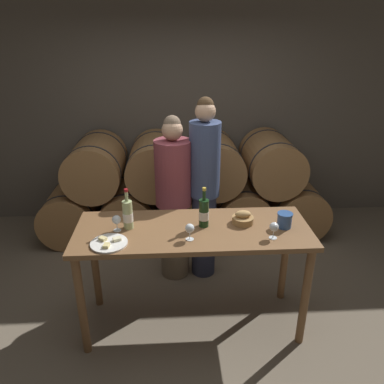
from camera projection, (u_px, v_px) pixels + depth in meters
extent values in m
plane|color=#726654|center=(193.00, 321.00, 3.28)|extent=(10.00, 10.00, 0.00)
cube|color=#60594F|center=(183.00, 95.00, 4.63)|extent=(10.00, 0.12, 3.20)
cylinder|color=#9E7042|center=(73.00, 210.00, 4.56)|extent=(0.63, 0.89, 0.63)
cylinder|color=#2D2D33|center=(67.00, 221.00, 4.30)|extent=(0.65, 0.02, 0.65)
cylinder|color=#2D2D33|center=(78.00, 200.00, 4.82)|extent=(0.65, 0.02, 0.65)
cylinder|color=#9E7042|center=(129.00, 209.00, 4.60)|extent=(0.63, 0.89, 0.63)
cylinder|color=#2D2D33|center=(127.00, 220.00, 4.34)|extent=(0.65, 0.02, 0.65)
cylinder|color=#2D2D33|center=(131.00, 199.00, 4.86)|extent=(0.65, 0.02, 0.65)
cylinder|color=#9E7042|center=(185.00, 207.00, 4.63)|extent=(0.63, 0.89, 0.63)
cylinder|color=#2D2D33|center=(186.00, 218.00, 4.38)|extent=(0.65, 0.02, 0.65)
cylinder|color=#2D2D33|center=(184.00, 198.00, 4.89)|extent=(0.65, 0.02, 0.65)
cylinder|color=#9E7042|center=(240.00, 206.00, 4.67)|extent=(0.63, 0.89, 0.63)
cylinder|color=#2D2D33|center=(244.00, 216.00, 4.41)|extent=(0.65, 0.02, 0.65)
cylinder|color=#2D2D33|center=(236.00, 197.00, 4.93)|extent=(0.65, 0.02, 0.65)
cylinder|color=#9E7042|center=(294.00, 205.00, 4.71)|extent=(0.63, 0.89, 0.63)
cylinder|color=#2D2D33|center=(302.00, 215.00, 4.45)|extent=(0.65, 0.02, 0.65)
cylinder|color=#2D2D33|center=(288.00, 195.00, 4.97)|extent=(0.65, 0.02, 0.65)
cylinder|color=#9E7042|center=(96.00, 166.00, 4.35)|extent=(0.63, 0.89, 0.63)
cylinder|color=#2D2D33|center=(92.00, 174.00, 4.09)|extent=(0.65, 0.02, 0.65)
cylinder|color=#2D2D33|center=(100.00, 158.00, 4.61)|extent=(0.65, 0.02, 0.65)
cylinder|color=#9E7042|center=(156.00, 164.00, 4.39)|extent=(0.63, 0.89, 0.63)
cylinder|color=#2D2D33|center=(155.00, 173.00, 4.13)|extent=(0.65, 0.02, 0.65)
cylinder|color=#2D2D33|center=(156.00, 157.00, 4.64)|extent=(0.65, 0.02, 0.65)
cylinder|color=#9E7042|center=(214.00, 163.00, 4.42)|extent=(0.63, 0.89, 0.63)
cylinder|color=#2D2D33|center=(217.00, 172.00, 4.16)|extent=(0.65, 0.02, 0.65)
cylinder|color=#2D2D33|center=(211.00, 156.00, 4.68)|extent=(0.65, 0.02, 0.65)
cylinder|color=#9E7042|center=(271.00, 162.00, 4.46)|extent=(0.63, 0.89, 0.63)
cylinder|color=#2D2D33|center=(277.00, 170.00, 4.20)|extent=(0.65, 0.02, 0.65)
cylinder|color=#2D2D33|center=(266.00, 155.00, 4.72)|extent=(0.65, 0.02, 0.65)
cylinder|color=brown|center=(82.00, 306.00, 2.81)|extent=(0.06, 0.06, 0.89)
cylinder|color=brown|center=(305.00, 297.00, 2.90)|extent=(0.06, 0.06, 0.89)
cylinder|color=brown|center=(95.00, 264.00, 3.31)|extent=(0.06, 0.06, 0.89)
cylinder|color=brown|center=(285.00, 257.00, 3.40)|extent=(0.06, 0.06, 0.89)
cube|color=brown|center=(193.00, 231.00, 2.92)|extent=(1.83, 0.67, 0.04)
cylinder|color=#756651|center=(175.00, 239.00, 3.78)|extent=(0.28, 0.28, 0.80)
cylinder|color=#8C3D47|center=(173.00, 173.00, 3.49)|extent=(0.35, 0.35, 0.63)
sphere|color=tan|center=(172.00, 130.00, 3.33)|extent=(0.19, 0.19, 0.19)
sphere|color=#75604C|center=(172.00, 124.00, 3.31)|extent=(0.16, 0.16, 0.16)
cylinder|color=#2D334C|center=(204.00, 234.00, 3.77)|extent=(0.24, 0.24, 0.89)
cylinder|color=#3D4C75|center=(205.00, 160.00, 3.45)|extent=(0.29, 0.29, 0.70)
sphere|color=tan|center=(205.00, 111.00, 3.28)|extent=(0.18, 0.18, 0.18)
sphere|color=#47331E|center=(205.00, 105.00, 3.26)|extent=(0.15, 0.15, 0.15)
cylinder|color=#193819|center=(204.00, 213.00, 2.90)|extent=(0.08, 0.08, 0.22)
cylinder|color=#193819|center=(204.00, 195.00, 2.84)|extent=(0.03, 0.03, 0.08)
cylinder|color=gold|center=(204.00, 189.00, 2.82)|extent=(0.03, 0.03, 0.02)
cylinder|color=white|center=(204.00, 215.00, 2.91)|extent=(0.08, 0.08, 0.07)
cylinder|color=#ADBC7F|center=(128.00, 215.00, 2.87)|extent=(0.08, 0.08, 0.23)
cylinder|color=#ADBC7F|center=(126.00, 197.00, 2.81)|extent=(0.03, 0.03, 0.08)
cylinder|color=maroon|center=(126.00, 190.00, 2.79)|extent=(0.03, 0.03, 0.02)
cylinder|color=white|center=(128.00, 217.00, 2.88)|extent=(0.08, 0.08, 0.07)
cylinder|color=#335693|center=(285.00, 220.00, 2.91)|extent=(0.11, 0.11, 0.12)
cylinder|color=#335693|center=(285.00, 214.00, 2.88)|extent=(0.12, 0.12, 0.01)
cylinder|color=#A87F4C|center=(243.00, 220.00, 2.98)|extent=(0.17, 0.17, 0.06)
ellipsoid|color=tan|center=(243.00, 214.00, 2.95)|extent=(0.13, 0.08, 0.06)
cylinder|color=white|center=(109.00, 243.00, 2.69)|extent=(0.27, 0.27, 0.01)
cube|color=beige|center=(117.00, 239.00, 2.71)|extent=(0.07, 0.06, 0.02)
cube|color=beige|center=(103.00, 239.00, 2.72)|extent=(0.07, 0.07, 0.02)
cube|color=#E0CC7F|center=(106.00, 246.00, 2.63)|extent=(0.05, 0.06, 0.02)
cylinder|color=white|center=(117.00, 230.00, 2.88)|extent=(0.06, 0.06, 0.00)
cylinder|color=white|center=(117.00, 226.00, 2.87)|extent=(0.01, 0.01, 0.06)
sphere|color=white|center=(117.00, 219.00, 2.84)|extent=(0.07, 0.07, 0.07)
cylinder|color=white|center=(190.00, 239.00, 2.76)|extent=(0.06, 0.06, 0.00)
cylinder|color=white|center=(190.00, 235.00, 2.74)|extent=(0.01, 0.01, 0.06)
sphere|color=white|center=(190.00, 228.00, 2.72)|extent=(0.07, 0.07, 0.07)
cylinder|color=white|center=(273.00, 238.00, 2.77)|extent=(0.06, 0.06, 0.00)
cylinder|color=white|center=(273.00, 234.00, 2.76)|extent=(0.01, 0.01, 0.06)
sphere|color=white|center=(274.00, 227.00, 2.74)|extent=(0.07, 0.07, 0.07)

